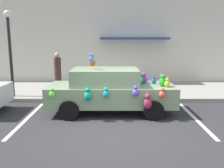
{
  "coord_description": "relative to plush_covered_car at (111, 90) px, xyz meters",
  "views": [
    {
      "loc": [
        -0.12,
        -6.61,
        2.6
      ],
      "look_at": [
        -0.14,
        2.28,
        0.9
      ],
      "focal_mm": 39.18,
      "sensor_mm": 36.0,
      "label": 1
    }
  ],
  "objects": [
    {
      "name": "parking_stripe_rear",
      "position": [
        -2.71,
        -0.67,
        -0.79
      ],
      "size": [
        0.12,
        3.6,
        0.01
      ],
      "primitive_type": "cube",
      "color": "silver",
      "rests_on": "ground"
    },
    {
      "name": "storefront_building",
      "position": [
        0.19,
        5.48,
        2.4
      ],
      "size": [
        24.0,
        1.25,
        6.4
      ],
      "color": "beige",
      "rests_on": "ground"
    },
    {
      "name": "plush_covered_car",
      "position": [
        0.0,
        0.0,
        0.0
      ],
      "size": [
        4.34,
        1.99,
        2.09
      ],
      "color": "gray",
      "rests_on": "ground"
    },
    {
      "name": "sidewalk",
      "position": [
        0.18,
        3.33,
        -0.72
      ],
      "size": [
        24.0,
        4.0,
        0.15
      ],
      "primitive_type": "cube",
      "color": "gray",
      "rests_on": "ground"
    },
    {
      "name": "pedestrian_walking_past",
      "position": [
        -2.53,
        3.25,
        0.18
      ],
      "size": [
        0.33,
        0.33,
        1.76
      ],
      "color": "#402823",
      "rests_on": "sidewalk"
    },
    {
      "name": "teddy_bear_on_sidewalk",
      "position": [
        0.54,
        2.16,
        -0.27
      ],
      "size": [
        0.43,
        0.36,
        0.82
      ],
      "color": "pink",
      "rests_on": "sidewalk"
    },
    {
      "name": "parking_stripe_front",
      "position": [
        2.77,
        -0.67,
        -0.79
      ],
      "size": [
        0.12,
        3.6,
        0.01
      ],
      "primitive_type": "cube",
      "color": "silver",
      "rests_on": "ground"
    },
    {
      "name": "ground_plane",
      "position": [
        0.18,
        -1.67,
        -0.8
      ],
      "size": [
        60.0,
        60.0,
        0.0
      ],
      "primitive_type": "plane",
      "color": "#2D2D30"
    },
    {
      "name": "street_lamp_post",
      "position": [
        -4.13,
        1.83,
        1.54
      ],
      "size": [
        0.28,
        0.28,
        3.52
      ],
      "color": "black",
      "rests_on": "sidewalk"
    }
  ]
}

